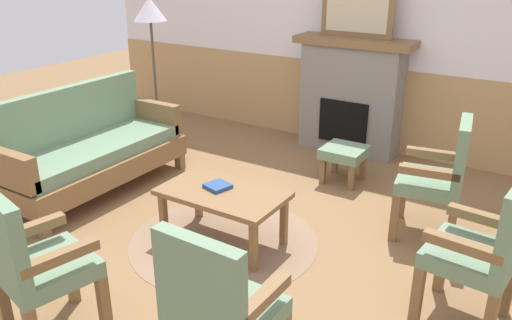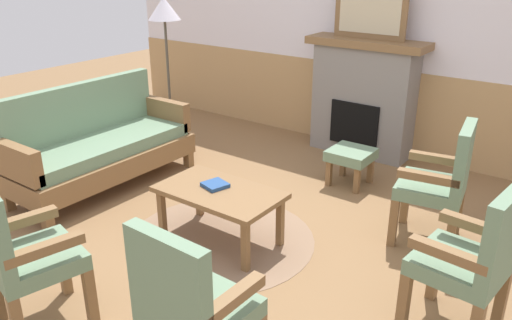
# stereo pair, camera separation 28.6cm
# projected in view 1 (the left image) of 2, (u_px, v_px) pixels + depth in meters

# --- Properties ---
(ground_plane) EXTENTS (14.00, 14.00, 0.00)m
(ground_plane) POSITION_uv_depth(u_px,v_px,m) (233.00, 237.00, 4.15)
(ground_plane) COLOR olive
(wall_back) EXTENTS (7.20, 0.14, 2.70)m
(wall_back) POSITION_uv_depth(u_px,v_px,m) (364.00, 32.00, 5.69)
(wall_back) COLOR white
(wall_back) RESTS_ON ground_plane
(fireplace) EXTENTS (1.30, 0.44, 1.28)m
(fireplace) POSITION_uv_depth(u_px,v_px,m) (351.00, 95.00, 5.74)
(fireplace) COLOR gray
(fireplace) RESTS_ON ground_plane
(framed_picture) EXTENTS (0.80, 0.04, 0.56)m
(framed_picture) POSITION_uv_depth(u_px,v_px,m) (357.00, 11.00, 5.40)
(framed_picture) COLOR brown
(framed_picture) RESTS_ON fireplace
(couch) EXTENTS (0.70, 1.80, 0.98)m
(couch) POSITION_uv_depth(u_px,v_px,m) (91.00, 151.00, 4.83)
(couch) COLOR brown
(couch) RESTS_ON ground_plane
(coffee_table) EXTENTS (0.96, 0.56, 0.44)m
(coffee_table) POSITION_uv_depth(u_px,v_px,m) (223.00, 197.00, 3.94)
(coffee_table) COLOR brown
(coffee_table) RESTS_ON ground_plane
(round_rug) EXTENTS (1.50, 1.50, 0.01)m
(round_rug) POSITION_uv_depth(u_px,v_px,m) (224.00, 241.00, 4.09)
(round_rug) COLOR #896B51
(round_rug) RESTS_ON ground_plane
(book_on_table) EXTENTS (0.21, 0.21, 0.03)m
(book_on_table) POSITION_uv_depth(u_px,v_px,m) (218.00, 186.00, 3.97)
(book_on_table) COLOR navy
(book_on_table) RESTS_ON coffee_table
(footstool) EXTENTS (0.40, 0.40, 0.36)m
(footstool) POSITION_uv_depth(u_px,v_px,m) (344.00, 155.00, 5.05)
(footstool) COLOR brown
(footstool) RESTS_ON ground_plane
(armchair_near_fireplace) EXTENTS (0.53, 0.53, 0.98)m
(armchair_near_fireplace) POSITION_uv_depth(u_px,v_px,m) (485.00, 247.00, 2.99)
(armchair_near_fireplace) COLOR brown
(armchair_near_fireplace) RESTS_ON ground_plane
(armchair_by_window_left) EXTENTS (0.55, 0.55, 0.98)m
(armchair_by_window_left) POSITION_uv_depth(u_px,v_px,m) (440.00, 174.00, 3.98)
(armchair_by_window_left) COLOR brown
(armchair_by_window_left) RESTS_ON ground_plane
(armchair_front_left) EXTENTS (0.58, 0.58, 0.98)m
(armchair_front_left) POSITION_uv_depth(u_px,v_px,m) (33.00, 260.00, 2.86)
(armchair_front_left) COLOR brown
(armchair_front_left) RESTS_ON ground_plane
(armchair_front_center) EXTENTS (0.49, 0.49, 0.98)m
(armchair_front_center) POSITION_uv_depth(u_px,v_px,m) (218.00, 307.00, 2.49)
(armchair_front_center) COLOR brown
(armchair_front_center) RESTS_ON ground_plane
(floor_lamp_by_couch) EXTENTS (0.36, 0.36, 1.68)m
(floor_lamp_by_couch) POSITION_uv_depth(u_px,v_px,m) (150.00, 19.00, 5.64)
(floor_lamp_by_couch) COLOR #332D28
(floor_lamp_by_couch) RESTS_ON ground_plane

